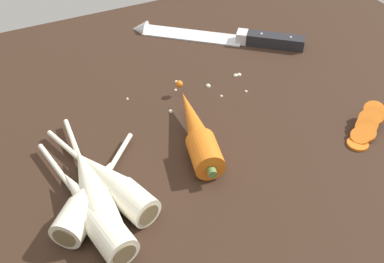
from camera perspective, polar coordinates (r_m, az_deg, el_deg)
The scene contains 9 objects.
ground_plane at distance 70.03cm, azimuth -0.74°, elevation -1.25°, with size 120.00×90.00×4.00cm, color #332116.
chefs_knife at distance 92.45cm, azimuth 2.63°, elevation 11.92°, with size 28.51×25.19×4.18cm.
whole_carrot at distance 65.61cm, azimuth 0.57°, elevation 0.11°, with size 8.20×21.54×4.20cm.
parsnip_front at distance 59.20cm, azimuth -12.54°, elevation -6.74°, with size 4.62×23.35×4.00cm.
parsnip_mid_left at distance 56.54cm, azimuth -12.47°, elevation -9.61°, with size 6.58×24.02×4.00cm.
parsnip_mid_right at distance 58.02cm, azimuth -12.74°, elevation -8.02°, with size 15.11×16.08×4.00cm.
parsnip_back at distance 59.20cm, azimuth -10.05°, elevation -6.29°, with size 9.14×22.28×4.00cm.
carrot_slice_stack at distance 72.67cm, azimuth 21.03°, elevation 0.67°, with size 8.97×6.54×3.52cm.
mince_crumbs at distance 78.19cm, azimuth 2.21°, elevation 5.90°, with size 20.84×8.47×0.84cm.
Camera 1 is at (-22.89, -47.32, 44.27)cm, focal length 42.63 mm.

